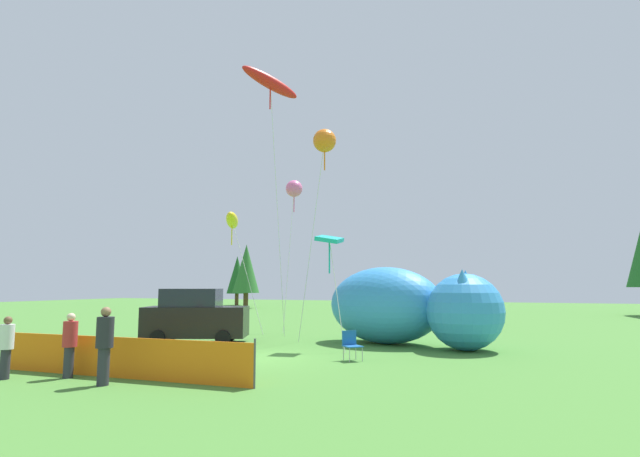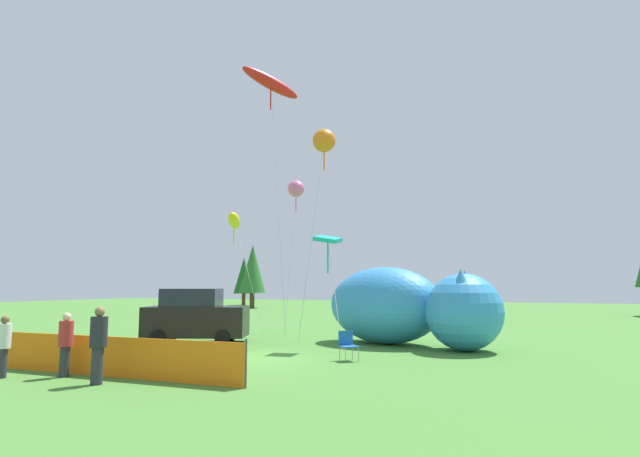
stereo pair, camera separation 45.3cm
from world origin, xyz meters
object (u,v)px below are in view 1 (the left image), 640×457
object	(u,v)px
spectator_in_white_shirt	(105,342)
parked_car	(195,317)
folding_chair	(351,343)
kite_yellow_hero	(232,221)
kite_pink_octopus	(294,189)
inflatable_cat	(405,309)
kite_orange_flower	(324,141)
kite_teal_diamond	(329,241)
kite_red_lizard	(270,83)
spectator_in_green_shirt	(70,342)
spectator_in_grey_shirt	(6,345)

from	to	relation	value
spectator_in_white_shirt	parked_car	bearing A→B (deg)	110.83
folding_chair	spectator_in_white_shirt	distance (m)	7.35
kite_yellow_hero	kite_pink_octopus	bearing A→B (deg)	35.48
inflatable_cat	kite_orange_flower	bearing A→B (deg)	-153.22
parked_car	kite_teal_diamond	bearing A→B (deg)	-20.44
folding_chair	parked_car	bearing A→B (deg)	-150.89
spectator_in_white_shirt	kite_red_lizard	size ratio (longest dim) A/B	0.15
spectator_in_green_shirt	kite_red_lizard	world-z (taller)	kite_red_lizard
folding_chair	inflatable_cat	bearing A→B (deg)	125.60
kite_red_lizard	kite_orange_flower	bearing A→B (deg)	-13.37
folding_chair	kite_yellow_hero	world-z (taller)	kite_yellow_hero
parked_car	spectator_in_white_shirt	bearing A→B (deg)	-90.02
spectator_in_white_shirt	kite_orange_flower	distance (m)	12.70
kite_teal_diamond	kite_orange_flower	distance (m)	4.91
inflatable_cat	kite_red_lizard	distance (m)	12.16
kite_teal_diamond	spectator_in_white_shirt	bearing A→B (deg)	-108.73
parked_car	spectator_in_grey_shirt	xyz separation A→B (m)	(0.19, -8.47, -0.22)
parked_car	folding_chair	world-z (taller)	parked_car
kite_orange_flower	spectator_in_green_shirt	bearing A→B (deg)	-110.01
spectator_in_green_shirt	kite_yellow_hero	distance (m)	13.91
folding_chair	kite_orange_flower	distance (m)	9.33
spectator_in_white_shirt	kite_orange_flower	world-z (taller)	kite_orange_flower
folding_chair	spectator_in_grey_shirt	distance (m)	9.55
kite_yellow_hero	kite_red_lizard	distance (m)	7.37
kite_teal_diamond	kite_red_lizard	size ratio (longest dim) A/B	0.34
parked_car	kite_orange_flower	xyz separation A→B (m)	(5.05, 1.85, 7.46)
spectator_in_green_shirt	inflatable_cat	bearing A→B (deg)	55.94
folding_chair	inflatable_cat	xyz separation A→B (m)	(0.85, 4.56, 0.90)
kite_teal_diamond	kite_red_lizard	bearing A→B (deg)	146.85
kite_teal_diamond	kite_pink_octopus	world-z (taller)	kite_pink_octopus
spectator_in_white_shirt	spectator_in_grey_shirt	bearing A→B (deg)	-174.62
spectator_in_grey_shirt	kite_red_lizard	bearing A→B (deg)	80.38
kite_pink_octopus	inflatable_cat	bearing A→B (deg)	-33.75
spectator_in_green_shirt	spectator_in_white_shirt	bearing A→B (deg)	-15.58
folding_chair	spectator_in_green_shirt	bearing A→B (deg)	-91.12
spectator_in_green_shirt	spectator_in_grey_shirt	xyz separation A→B (m)	(-1.36, -0.71, -0.04)
kite_red_lizard	kite_yellow_hero	bearing A→B (deg)	144.38
spectator_in_grey_shirt	kite_red_lizard	world-z (taller)	kite_red_lizard
spectator_in_white_shirt	kite_teal_diamond	distance (m)	9.22
kite_orange_flower	parked_car	bearing A→B (deg)	-159.90
folding_chair	spectator_in_grey_shirt	size ratio (longest dim) A/B	0.59
kite_teal_diamond	kite_yellow_hero	bearing A→B (deg)	145.68
kite_teal_diamond	spectator_in_green_shirt	bearing A→B (deg)	-119.21
spectator_in_green_shirt	kite_yellow_hero	size ratio (longest dim) A/B	0.26
spectator_in_green_shirt	kite_red_lizard	bearing A→B (deg)	87.17
kite_red_lizard	kite_orange_flower	size ratio (longest dim) A/B	1.39
inflatable_cat	kite_yellow_hero	distance (m)	10.89
kite_red_lizard	kite_pink_octopus	bearing A→B (deg)	98.56
parked_car	folding_chair	xyz separation A→B (m)	(7.47, -2.30, -0.54)
kite_pink_octopus	kite_teal_diamond	bearing A→B (deg)	-56.67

